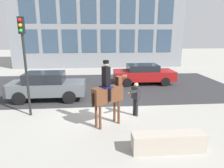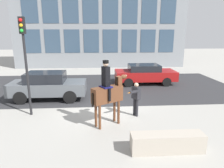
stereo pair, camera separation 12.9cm
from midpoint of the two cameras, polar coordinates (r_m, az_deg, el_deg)
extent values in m
plane|color=#9E9B93|center=(10.20, -1.75, -7.57)|extent=(80.00, 80.00, 0.00)
cube|color=#2D2D30|center=(14.71, -2.42, -0.65)|extent=(18.95, 8.50, 0.01)
cube|color=#33475B|center=(23.37, -21.58, 11.26)|extent=(1.67, 0.02, 2.47)
cube|color=#33475B|center=(22.83, -16.50, 11.62)|extent=(1.67, 0.02, 2.47)
cube|color=#33475B|center=(22.48, -11.20, 11.89)|extent=(1.67, 0.02, 2.47)
cube|color=#33475B|center=(22.31, -5.77, 12.07)|extent=(1.67, 0.02, 2.47)
cube|color=#33475B|center=(22.34, -0.30, 12.14)|extent=(1.67, 0.02, 2.47)
cube|color=#33475B|center=(22.57, 5.12, 12.11)|extent=(1.67, 0.02, 2.47)
cube|color=#33475B|center=(22.98, 10.37, 11.98)|extent=(1.67, 0.02, 2.47)
cube|color=#33475B|center=(23.56, 15.40, 11.76)|extent=(1.67, 0.02, 2.47)
cube|color=#33475B|center=(23.46, -22.31, 18.79)|extent=(1.67, 0.02, 2.47)
cube|color=#33475B|center=(22.93, -17.07, 19.34)|extent=(1.67, 0.02, 2.47)
cube|color=#33475B|center=(22.57, -11.60, 19.74)|extent=(1.67, 0.02, 2.47)
cube|color=#33475B|center=(22.41, -5.97, 19.99)|extent=(1.67, 0.02, 2.47)
cube|color=#33475B|center=(22.44, -0.31, 20.05)|extent=(1.67, 0.02, 2.47)
cube|color=#33475B|center=(22.66, 5.30, 19.94)|extent=(1.67, 0.02, 2.47)
cube|color=#33475B|center=(23.07, 10.74, 19.66)|extent=(1.67, 0.02, 2.47)
cube|color=#33475B|center=(23.65, 15.92, 19.24)|extent=(1.67, 0.02, 2.47)
cube|color=#59331E|center=(8.21, -0.91, -2.99)|extent=(1.35, 1.04, 0.64)
cylinder|color=#59331E|center=(8.86, 1.11, -7.43)|extent=(0.11, 0.11, 1.04)
cylinder|color=#59331E|center=(8.63, 2.31, -8.05)|extent=(0.11, 0.11, 1.04)
cylinder|color=#59331E|center=(8.39, -4.18, -8.75)|extent=(0.11, 0.11, 1.04)
cylinder|color=#59331E|center=(8.14, -3.07, -9.46)|extent=(0.11, 0.11, 1.04)
cube|color=#59331E|center=(8.42, 2.34, 0.21)|extent=(0.30, 0.31, 0.59)
cube|color=black|center=(8.34, 1.68, 0.23)|extent=(0.07, 0.09, 0.53)
ellipsoid|color=#59331E|center=(8.52, 3.80, 2.09)|extent=(0.36, 0.32, 0.18)
cube|color=silver|center=(8.57, 4.28, 2.30)|extent=(0.12, 0.10, 0.07)
cylinder|color=black|center=(7.90, -5.11, -4.56)|extent=(0.09, 0.09, 0.55)
cube|color=#14144C|center=(8.08, -1.30, -0.77)|extent=(0.58, 0.61, 0.05)
cube|color=black|center=(7.98, -1.32, 2.19)|extent=(0.35, 0.39, 0.79)
sphere|color=#D1A889|center=(7.89, -1.34, 5.80)|extent=(0.22, 0.22, 0.22)
cylinder|color=black|center=(7.87, -1.35, 6.35)|extent=(0.24, 0.24, 0.12)
cylinder|color=black|center=(8.37, -2.30, -2.19)|extent=(0.11, 0.11, 0.51)
cylinder|color=black|center=(7.94, -0.23, -3.11)|extent=(0.11, 0.11, 0.51)
cylinder|color=#232328|center=(9.46, 7.51, -6.73)|extent=(0.13, 0.13, 0.85)
cylinder|color=#232328|center=(9.57, 6.84, -6.46)|extent=(0.13, 0.13, 0.85)
cube|color=#232328|center=(9.28, 7.30, -2.53)|extent=(0.40, 0.46, 0.56)
sphere|color=#D1A889|center=(9.18, 7.38, -0.25)|extent=(0.20, 0.20, 0.20)
cube|color=#232328|center=(8.93, 6.86, -2.16)|extent=(0.51, 0.38, 0.09)
cone|color=orange|center=(8.71, 5.21, -2.55)|extent=(0.17, 0.14, 0.04)
cube|color=#51565B|center=(12.23, -17.42, -0.98)|extent=(4.34, 1.73, 0.69)
cube|color=black|center=(12.12, -18.14, 1.87)|extent=(2.17, 1.52, 0.56)
cylinder|color=black|center=(11.33, -11.58, -3.63)|extent=(0.73, 0.21, 0.73)
cylinder|color=black|center=(12.83, -10.66, -1.45)|extent=(0.73, 0.21, 0.73)
cylinder|color=black|center=(12.00, -24.43, -3.64)|extent=(0.73, 0.21, 0.73)
cylinder|color=black|center=(13.43, -22.12, -1.57)|extent=(0.73, 0.21, 0.73)
cube|color=maroon|center=(15.55, 9.67, 2.53)|extent=(4.55, 1.92, 0.69)
cube|color=black|center=(15.42, 9.35, 4.63)|extent=(2.28, 1.69, 0.47)
cylinder|color=black|center=(15.20, 15.56, 0.58)|extent=(0.66, 0.23, 0.66)
cylinder|color=black|center=(16.83, 13.62, 2.01)|extent=(0.66, 0.23, 0.66)
cylinder|color=black|center=(14.51, 4.98, 0.43)|extent=(0.66, 0.23, 0.66)
cylinder|color=black|center=(16.22, 4.05, 1.93)|extent=(0.66, 0.23, 0.66)
cylinder|color=black|center=(9.90, -22.67, 2.04)|extent=(0.11, 0.11, 3.77)
cube|color=black|center=(9.72, -23.97, 15.06)|extent=(0.24, 0.19, 0.72)
sphere|color=red|center=(9.62, -24.35, 16.34)|extent=(0.15, 0.15, 0.15)
sphere|color=orange|center=(9.61, -24.21, 15.06)|extent=(0.15, 0.15, 0.15)
sphere|color=green|center=(9.60, -24.08, 13.78)|extent=(0.15, 0.15, 0.15)
cube|color=#ADA393|center=(7.09, 16.02, -15.76)|extent=(2.41, 0.56, 0.63)
camera|label=1|loc=(0.06, -89.58, 0.11)|focal=32.00mm
camera|label=2|loc=(0.06, 90.42, -0.11)|focal=32.00mm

